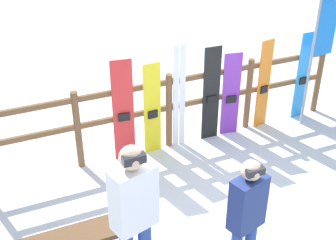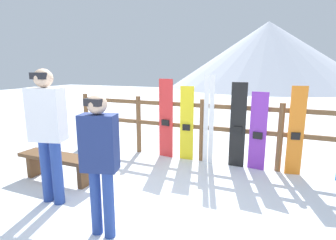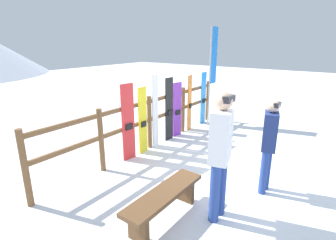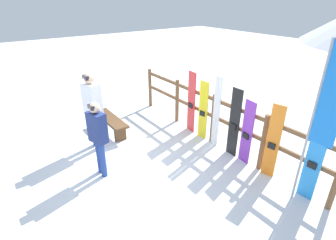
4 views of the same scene
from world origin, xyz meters
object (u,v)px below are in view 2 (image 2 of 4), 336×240
person_white (48,127)px  snowboard_black_stripe (238,126)px  snowboard_red (166,119)px  snowboard_orange (296,132)px  snowboard_purple (258,132)px  ski_pair_white (209,120)px  snowboard_yellow (187,124)px  person_navy (100,156)px  bench (59,161)px

person_white → snowboard_black_stripe: 3.14m
snowboard_red → snowboard_black_stripe: (1.43, -0.00, -0.02)m
person_white → snowboard_orange: bearing=37.4°
snowboard_purple → ski_pair_white: bearing=179.8°
person_white → snowboard_yellow: size_ratio=1.23×
snowboard_purple → snowboard_orange: snowboard_orange is taller
snowboard_red → ski_pair_white: ski_pair_white is taller
snowboard_yellow → ski_pair_white: (0.44, 0.00, 0.11)m
person_navy → snowboard_black_stripe: 2.85m
bench → snowboard_orange: 3.95m
person_white → bench: bearing=129.3°
snowboard_yellow → snowboard_purple: snowboard_yellow is taller
person_navy → snowboard_orange: 3.32m
snowboard_yellow → snowboard_black_stripe: size_ratio=0.94×
person_white → ski_pair_white: (1.55, 2.33, -0.21)m
snowboard_red → snowboard_orange: (2.38, -0.00, -0.04)m
bench → snowboard_yellow: snowboard_yellow is taller
person_navy → snowboard_black_stripe: bearing=69.1°
snowboard_purple → bench: bearing=-148.8°
person_white → ski_pair_white: bearing=56.5°
person_white → snowboard_orange: size_ratio=1.18×
person_navy → snowboard_black_stripe: snowboard_black_stripe is taller
snowboard_black_stripe → snowboard_orange: snowboard_black_stripe is taller
snowboard_red → ski_pair_white: 0.88m
snowboard_yellow → snowboard_orange: bearing=0.0°
bench → snowboard_purple: snowboard_purple is taller
person_white → snowboard_orange: (3.05, 2.33, -0.30)m
bench → ski_pair_white: 2.73m
bench → snowboard_yellow: 2.40m
person_white → ski_pair_white: 2.81m
ski_pair_white → snowboard_purple: ski_pair_white is taller
person_navy → snowboard_orange: size_ratio=1.02×
person_white → snowboard_black_stripe: (2.09, 2.33, -0.28)m
snowboard_orange → snowboard_black_stripe: bearing=180.0°
ski_pair_white → snowboard_orange: 1.50m
snowboard_orange → snowboard_red: bearing=180.0°
bench → ski_pair_white: (2.01, 1.76, 0.52)m
person_navy → snowboard_red: size_ratio=0.97×
snowboard_black_stripe → snowboard_purple: 0.36m
ski_pair_white → person_white: bearing=-123.5°
person_white → snowboard_red: size_ratio=1.13×
person_navy → snowboard_purple: size_ratio=1.11×
person_navy → snowboard_yellow: bearing=89.2°
person_navy → ski_pair_white: (0.48, 2.67, -0.07)m
person_navy → snowboard_red: 2.70m
snowboard_red → snowboard_orange: 2.38m
snowboard_yellow → snowboard_orange: snowboard_orange is taller
snowboard_purple → snowboard_red: bearing=180.0°
bench → person_navy: (1.54, -0.90, 0.59)m
person_white → snowboard_red: bearing=74.1°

